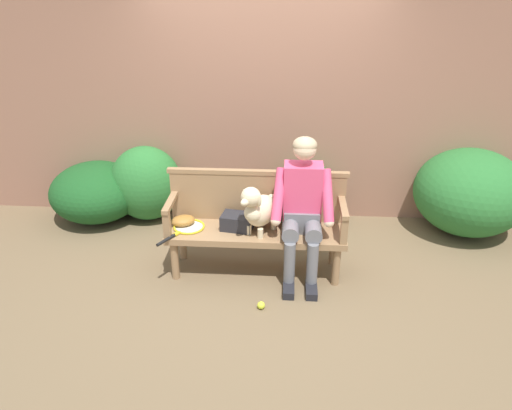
{
  "coord_description": "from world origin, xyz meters",
  "views": [
    {
      "loc": [
        0.26,
        -3.93,
        2.59
      ],
      "look_at": [
        0.0,
        0.0,
        0.69
      ],
      "focal_mm": 34.47,
      "sensor_mm": 36.0,
      "label": 1
    }
  ],
  "objects": [
    {
      "name": "ground_plane",
      "position": [
        0.0,
        0.0,
        0.0
      ],
      "size": [
        40.0,
        40.0,
        0.0
      ],
      "primitive_type": "plane",
      "color": "brown"
    },
    {
      "name": "brick_garden_fence",
      "position": [
        0.0,
        1.36,
        1.21
      ],
      "size": [
        8.0,
        0.3,
        2.42
      ],
      "primitive_type": "cube",
      "color": "#936651",
      "rests_on": "ground"
    },
    {
      "name": "hedge_bush_far_left",
      "position": [
        -1.3,
        1.02,
        0.42
      ],
      "size": [
        0.79,
        0.7,
        0.85
      ],
      "primitive_type": "ellipsoid",
      "color": "#286B2D",
      "rests_on": "ground"
    },
    {
      "name": "hedge_bush_mid_right",
      "position": [
        0.49,
        1.03,
        0.35
      ],
      "size": [
        0.72,
        0.56,
        0.7
      ],
      "primitive_type": "ellipsoid",
      "color": "#1E5B23",
      "rests_on": "ground"
    },
    {
      "name": "hedge_bush_mid_left",
      "position": [
        -1.86,
        0.97,
        0.33
      ],
      "size": [
        1.02,
        1.0,
        0.65
      ],
      "primitive_type": "ellipsoid",
      "color": "#194C1E",
      "rests_on": "ground"
    },
    {
      "name": "hedge_bush_far_right",
      "position": [
        2.2,
        0.95,
        0.46
      ],
      "size": [
        1.15,
        1.14,
        0.91
      ],
      "primitive_type": "ellipsoid",
      "color": "#286B2D",
      "rests_on": "ground"
    },
    {
      "name": "garden_bench",
      "position": [
        0.0,
        0.0,
        0.38
      ],
      "size": [
        1.62,
        0.47,
        0.44
      ],
      "color": "#93704C",
      "rests_on": "ground"
    },
    {
      "name": "bench_backrest",
      "position": [
        0.0,
        0.21,
        0.69
      ],
      "size": [
        1.66,
        0.06,
        0.5
      ],
      "color": "#93704C",
      "rests_on": "garden_bench"
    },
    {
      "name": "bench_armrest_left_end",
      "position": [
        -0.77,
        -0.08,
        0.64
      ],
      "size": [
        0.06,
        0.47,
        0.28
      ],
      "color": "#93704C",
      "rests_on": "garden_bench"
    },
    {
      "name": "bench_armrest_right_end",
      "position": [
        0.77,
        -0.08,
        0.64
      ],
      "size": [
        0.06,
        0.47,
        0.28
      ],
      "color": "#93704C",
      "rests_on": "garden_bench"
    },
    {
      "name": "person_seated",
      "position": [
        0.41,
        -0.01,
        0.71
      ],
      "size": [
        0.56,
        0.64,
        1.31
      ],
      "color": "black",
      "rests_on": "ground"
    },
    {
      "name": "dog_on_bench",
      "position": [
        0.03,
        -0.06,
        0.68
      ],
      "size": [
        0.38,
        0.47,
        0.49
      ],
      "color": "beige",
      "rests_on": "garden_bench"
    },
    {
      "name": "tennis_racket",
      "position": [
        -0.63,
        -0.02,
        0.45
      ],
      "size": [
        0.42,
        0.56,
        0.03
      ],
      "color": "yellow",
      "rests_on": "garden_bench"
    },
    {
      "name": "baseball_glove",
      "position": [
        -0.68,
        0.05,
        0.48
      ],
      "size": [
        0.27,
        0.24,
        0.09
      ],
      "primitive_type": "ellipsoid",
      "rotation": [
        0.0,
        0.0,
        0.4
      ],
      "color": "#9E6B2D",
      "rests_on": "garden_bench"
    },
    {
      "name": "sports_bag",
      "position": [
        -0.17,
        0.01,
        0.51
      ],
      "size": [
        0.31,
        0.24,
        0.14
      ],
      "primitive_type": "cube",
      "rotation": [
        0.0,
        0.0,
        -0.17
      ],
      "color": "#232328",
      "rests_on": "garden_bench"
    },
    {
      "name": "tennis_ball",
      "position": [
        0.08,
        -0.58,
        0.03
      ],
      "size": [
        0.07,
        0.07,
        0.07
      ],
      "primitive_type": "sphere",
      "color": "#CCDB33",
      "rests_on": "ground"
    }
  ]
}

